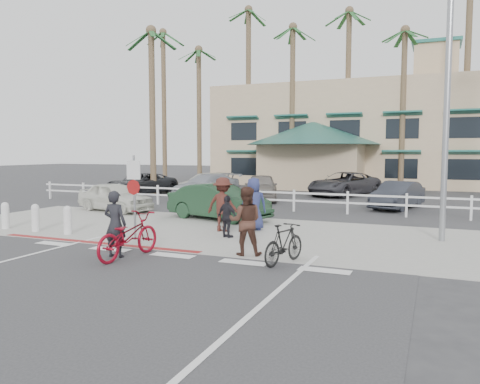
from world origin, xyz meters
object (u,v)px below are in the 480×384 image
at_px(car_red_compact, 115,197).
at_px(car_white_sedan, 219,202).
at_px(sign_post, 134,193).
at_px(bike_black, 284,244).
at_px(bike_red, 128,236).

bearing_deg(car_red_compact, car_white_sedan, -82.72).
height_order(sign_post, bike_black, sign_post).
distance_m(bike_red, car_red_compact, 9.78).
bearing_deg(sign_post, bike_red, -58.33).
bearing_deg(sign_post, car_white_sedan, 82.62).
bearing_deg(car_red_compact, bike_black, -110.25).
relative_size(bike_red, bike_black, 1.33).
relative_size(bike_red, car_red_compact, 0.56).
xyz_separation_m(bike_black, car_red_compact, (-10.07, 6.60, 0.17)).
xyz_separation_m(sign_post, car_red_compact, (-4.84, 5.30, -0.79)).
relative_size(sign_post, bike_red, 1.32).
bearing_deg(bike_black, car_red_compact, -17.70).
height_order(bike_red, bike_black, bike_red).
height_order(sign_post, car_white_sedan, sign_post).
xyz_separation_m(sign_post, car_white_sedan, (0.62, 4.76, -0.73)).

